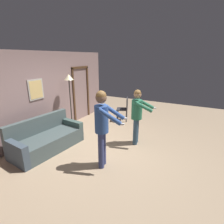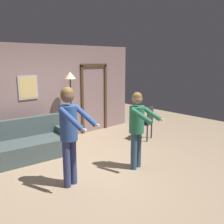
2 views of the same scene
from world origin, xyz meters
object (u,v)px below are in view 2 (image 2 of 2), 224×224
(person_standing_left, at_px, (69,127))
(dining_chair_distant, at_px, (146,121))
(couch, at_px, (27,146))
(person_standing_right, at_px, (137,124))
(torchiere_lamp, at_px, (70,85))

(person_standing_left, bearing_deg, dining_chair_distant, 15.04)
(dining_chair_distant, bearing_deg, couch, 162.75)
(couch, bearing_deg, person_standing_left, -88.65)
(person_standing_right, bearing_deg, dining_chair_distant, 34.48)
(torchiere_lamp, height_order, person_standing_left, torchiere_lamp)
(torchiere_lamp, xyz_separation_m, person_standing_left, (-1.38, -2.08, -0.46))
(couch, bearing_deg, person_standing_right, -54.60)
(torchiere_lamp, relative_size, person_standing_right, 1.19)
(couch, distance_m, person_standing_right, 2.60)
(person_standing_left, height_order, dining_chair_distant, person_standing_left)
(couch, height_order, person_standing_left, person_standing_left)
(couch, xyz_separation_m, person_standing_left, (0.04, -1.76, 0.81))
(person_standing_left, bearing_deg, torchiere_lamp, 56.46)
(couch, bearing_deg, torchiere_lamp, 12.85)
(torchiere_lamp, distance_m, person_standing_left, 2.54)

